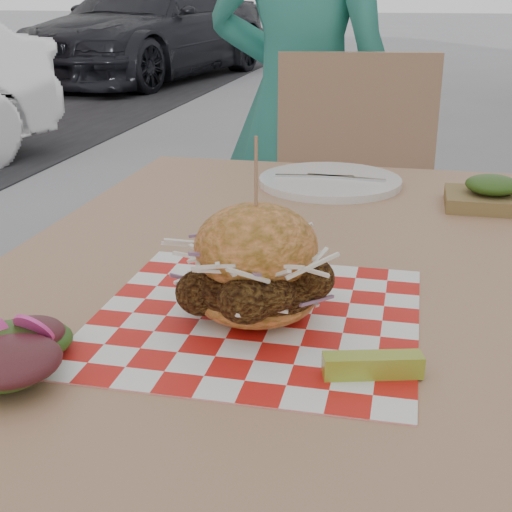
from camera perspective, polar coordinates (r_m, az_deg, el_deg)
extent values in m
imported|color=teal|center=(2.10, 3.56, 11.71)|extent=(0.63, 0.48, 1.56)
imported|color=black|center=(9.83, -8.35, 17.57)|extent=(2.62, 4.66, 1.28)
cube|color=tan|center=(0.97, 2.84, -1.76)|extent=(0.80, 1.20, 0.04)
cylinder|color=#333338|center=(1.68, -5.74, -5.85)|extent=(0.05, 0.05, 0.71)
cylinder|color=#333338|center=(1.62, 18.02, -7.90)|extent=(0.05, 0.05, 0.71)
cube|color=tan|center=(1.83, 7.05, -0.40)|extent=(0.49, 0.49, 0.04)
cube|color=tan|center=(1.95, 6.91, 8.57)|extent=(0.42, 0.11, 0.50)
cylinder|color=#333338|center=(1.76, 1.25, -9.59)|extent=(0.03, 0.03, 0.43)
cylinder|color=#333338|center=(1.79, 12.99, -9.57)|extent=(0.03, 0.03, 0.43)
cylinder|color=#333338|center=(2.08, 1.43, -4.62)|extent=(0.03, 0.03, 0.43)
cylinder|color=#333338|center=(2.11, 11.29, -4.70)|extent=(0.03, 0.03, 0.43)
cube|color=red|center=(0.81, 0.00, -4.93)|extent=(0.36, 0.36, 0.00)
ellipsoid|color=#E88741|center=(0.80, 0.00, -3.35)|extent=(0.13, 0.13, 0.05)
ellipsoid|color=brown|center=(0.79, 0.00, -2.14)|extent=(0.15, 0.14, 0.07)
ellipsoid|color=#E88741|center=(0.77, 0.00, 0.73)|extent=(0.14, 0.14, 0.10)
cylinder|color=tan|center=(0.75, 0.00, 5.75)|extent=(0.00, 0.00, 0.10)
cube|color=#9FB033|center=(0.69, 9.32, -8.62)|extent=(0.10, 0.05, 0.02)
ellipsoid|color=#3F1419|center=(0.72, -17.03, -7.87)|extent=(0.08, 0.08, 0.03)
ellipsoid|color=#1F4914|center=(0.75, -16.94, -7.00)|extent=(0.08, 0.08, 0.03)
ellipsoid|color=#1F4914|center=(0.76, -18.32, -6.58)|extent=(0.08, 0.08, 0.03)
ellipsoid|color=#3F1419|center=(0.71, -18.63, -8.54)|extent=(0.08, 0.08, 0.03)
cylinder|color=#FD46AD|center=(0.74, -17.34, -5.63)|extent=(0.05, 0.05, 0.04)
cylinder|color=white|center=(1.37, 5.94, 5.96)|extent=(0.27, 0.27, 0.01)
cube|color=silver|center=(1.37, 4.70, 6.40)|extent=(0.15, 0.03, 0.00)
cube|color=silver|center=(1.36, 7.21, 6.24)|extent=(0.15, 0.03, 0.00)
cube|color=olive|center=(1.28, 18.25, 4.24)|extent=(0.15, 0.12, 0.02)
ellipsoid|color=#1F4914|center=(1.27, 18.38, 5.44)|extent=(0.09, 0.09, 0.03)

